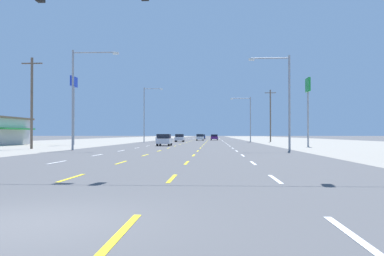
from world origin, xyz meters
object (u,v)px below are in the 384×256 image
object	(u,v)px
hatchback_center_turn_far	(200,137)
streetlight_right_row_1	(248,116)
hatchback_inner_left_nearest	(164,140)
sedan_inner_right_farther	(214,137)
streetlight_right_row_0	(285,95)
sedan_center_turn_farthest	(202,137)
pole_sign_right_row_1	(308,95)
pole_sign_left_row_1	(74,92)
hatchback_inner_left_mid	(180,138)
sedan_far_left_midfar	(166,138)
streetlight_left_row_0	(78,92)
streetlight_left_row_1	(146,111)
hatchback_far_left_near	(161,138)

from	to	relation	value
hatchback_center_turn_far	streetlight_right_row_1	distance (m)	21.15
hatchback_inner_left_nearest	sedan_inner_right_farther	xyz separation A→B (m)	(6.62, 48.55, -0.03)
sedan_inner_right_farther	streetlight_right_row_0	world-z (taller)	streetlight_right_row_0
sedan_inner_right_farther	sedan_center_turn_farthest	xyz separation A→B (m)	(-3.58, 19.89, 0.00)
sedan_inner_right_farther	pole_sign_right_row_1	xyz separation A→B (m)	(11.62, -49.98, 5.68)
hatchback_inner_left_nearest	pole_sign_left_row_1	world-z (taller)	pole_sign_left_row_1
hatchback_inner_left_mid	streetlight_right_row_0	xyz separation A→B (m)	(13.34, -42.45, 4.33)
pole_sign_left_row_1	pole_sign_right_row_1	world-z (taller)	pole_sign_left_row_1
streetlight_right_row_1	sedan_far_left_midfar	bearing A→B (deg)	150.12
streetlight_left_row_0	hatchback_inner_left_nearest	bearing A→B (deg)	66.76
hatchback_inner_left_nearest	streetlight_right_row_0	xyz separation A→B (m)	(13.01, -14.93, 4.33)
sedan_inner_right_farther	pole_sign_left_row_1	world-z (taller)	pole_sign_left_row_1
streetlight_right_row_0	streetlight_right_row_1	xyz separation A→B (m)	(-0.03, 38.98, -0.11)
hatchback_inner_left_nearest	streetlight_left_row_0	size ratio (longest dim) A/B	0.41
pole_sign_right_row_1	streetlight_left_row_1	size ratio (longest dim) A/B	0.81
pole_sign_left_row_1	hatchback_center_turn_far	bearing A→B (deg)	67.33
streetlight_right_row_0	hatchback_center_turn_far	bearing A→B (deg)	99.69
hatchback_inner_left_nearest	pole_sign_left_row_1	bearing A→B (deg)	167.05
sedan_center_turn_farthest	pole_sign_left_row_1	distance (m)	67.72
hatchback_center_turn_far	hatchback_far_left_near	bearing A→B (deg)	-111.17
hatchback_inner_left_mid	sedan_inner_right_farther	world-z (taller)	hatchback_inner_left_mid
hatchback_inner_left_nearest	pole_sign_left_row_1	xyz separation A→B (m)	(-13.18, 3.03, 6.60)
hatchback_inner_left_nearest	pole_sign_right_row_1	world-z (taller)	pole_sign_right_row_1
hatchback_center_turn_far	streetlight_right_row_1	size ratio (longest dim) A/B	0.46
hatchback_inner_left_nearest	hatchback_far_left_near	world-z (taller)	same
streetlight_left_row_0	streetlight_right_row_1	bearing A→B (deg)	63.54
hatchback_far_left_near	streetlight_right_row_1	bearing A→B (deg)	-1.91
hatchback_far_left_near	streetlight_left_row_1	size ratio (longest dim) A/B	0.37
hatchback_center_turn_far	pole_sign_right_row_1	world-z (taller)	pole_sign_right_row_1
hatchback_inner_left_mid	pole_sign_right_row_1	world-z (taller)	pole_sign_right_row_1
sedan_far_left_midfar	streetlight_left_row_0	world-z (taller)	streetlight_left_row_0
hatchback_inner_left_nearest	hatchback_far_left_near	size ratio (longest dim) A/B	1.00
pole_sign_left_row_1	sedan_inner_right_farther	bearing A→B (deg)	66.50
hatchback_inner_left_nearest	streetlight_left_row_0	distance (m)	16.94
hatchback_inner_left_nearest	hatchback_center_turn_far	bearing A→B (deg)	85.63
hatchback_far_left_near	pole_sign_right_row_1	size ratio (longest dim) A/B	0.46
sedan_inner_right_farther	sedan_center_turn_farthest	bearing A→B (deg)	100.19
hatchback_inner_left_mid	pole_sign_right_row_1	distance (m)	34.85
hatchback_inner_left_nearest	sedan_far_left_midfar	bearing A→B (deg)	96.61
streetlight_left_row_0	streetlight_right_row_1	size ratio (longest dim) A/B	1.11
hatchback_far_left_near	hatchback_inner_left_mid	world-z (taller)	same
hatchback_center_turn_far	pole_sign_right_row_1	xyz separation A→B (m)	(15.00, -43.76, 5.65)
sedan_far_left_midfar	streetlight_right_row_0	xyz separation A→B (m)	(16.92, -48.68, 4.36)
hatchback_inner_left_mid	streetlight_left_row_0	distance (m)	43.15
sedan_center_turn_farthest	streetlight_right_row_0	size ratio (longest dim) A/B	0.51
sedan_center_turn_farthest	sedan_inner_right_farther	bearing A→B (deg)	-79.81
hatchback_far_left_near	streetlight_left_row_1	world-z (taller)	streetlight_left_row_1
hatchback_inner_left_nearest	pole_sign_right_row_1	size ratio (longest dim) A/B	0.46
hatchback_inner_left_mid	pole_sign_right_row_1	bearing A→B (deg)	-57.32
hatchback_far_left_near	sedan_far_left_midfar	world-z (taller)	hatchback_far_left_near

